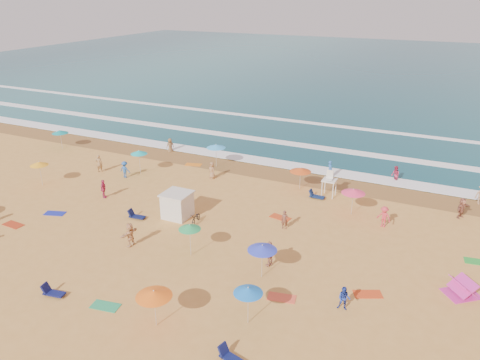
% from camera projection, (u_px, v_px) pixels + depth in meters
% --- Properties ---
extents(ground, '(220.00, 220.00, 0.00)m').
position_uv_depth(ground, '(237.00, 230.00, 36.11)').
color(ground, gold).
rests_on(ground, ground).
extents(ocean, '(220.00, 140.00, 0.18)m').
position_uv_depth(ocean, '(397.00, 70.00, 106.31)').
color(ocean, '#0C4756').
rests_on(ocean, ground).
extents(wet_sand, '(220.00, 220.00, 0.00)m').
position_uv_depth(wet_sand, '(291.00, 176.00, 46.55)').
color(wet_sand, olive).
rests_on(wet_sand, ground).
extents(surf_foam, '(200.00, 18.70, 0.05)m').
position_uv_depth(surf_foam, '(317.00, 149.00, 53.89)').
color(surf_foam, white).
rests_on(surf_foam, ground).
extents(cabana, '(2.00, 2.00, 2.00)m').
position_uv_depth(cabana, '(177.00, 206.00, 37.86)').
color(cabana, silver).
rests_on(cabana, ground).
extents(cabana_roof, '(2.20, 2.20, 0.12)m').
position_uv_depth(cabana_roof, '(177.00, 194.00, 37.45)').
color(cabana_roof, silver).
rests_on(cabana_roof, cabana).
extents(bicycle, '(0.79, 1.68, 0.85)m').
position_uv_depth(bicycle, '(196.00, 218.00, 37.07)').
color(bicycle, black).
rests_on(bicycle, ground).
extents(lifeguard_stand, '(1.20, 1.20, 2.10)m').
position_uv_depth(lifeguard_stand, '(329.00, 185.00, 41.62)').
color(lifeguard_stand, white).
rests_on(lifeguard_stand, ground).
extents(beach_umbrellas, '(58.36, 28.65, 0.76)m').
position_uv_depth(beach_umbrellas, '(209.00, 200.00, 36.21)').
color(beach_umbrellas, orange).
rests_on(beach_umbrellas, ground).
extents(loungers, '(52.15, 21.57, 0.34)m').
position_uv_depth(loungers, '(276.00, 277.00, 29.94)').
color(loungers, '#101F52').
rests_on(loungers, ground).
extents(towels, '(40.40, 26.42, 0.03)m').
position_uv_depth(towels, '(247.00, 252.00, 33.05)').
color(towels, '#AD3115').
rests_on(towels, ground).
extents(beachgoers, '(36.61, 27.19, 2.09)m').
position_uv_depth(beachgoers, '(257.00, 198.00, 39.57)').
color(beachgoers, blue).
rests_on(beachgoers, ground).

